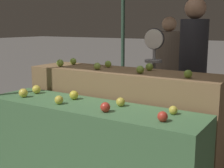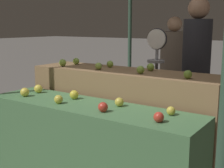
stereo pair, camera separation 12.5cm
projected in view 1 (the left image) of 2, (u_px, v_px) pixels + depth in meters
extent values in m
cylinder|color=#33513D|center=(123.00, 32.00, 5.93)|extent=(0.07, 0.07, 2.77)
cube|color=#4C7A4C|center=(90.00, 148.00, 2.86)|extent=(2.11, 0.55, 0.81)
cube|color=olive|center=(123.00, 119.00, 3.34)|extent=(2.11, 0.55, 1.05)
sphere|color=yellow|center=(23.00, 93.00, 3.09)|extent=(0.09, 0.09, 0.09)
sphere|color=gold|center=(59.00, 100.00, 2.82)|extent=(0.08, 0.08, 0.08)
sphere|color=red|center=(105.00, 107.00, 2.56)|extent=(0.08, 0.08, 0.08)
sphere|color=red|center=(163.00, 117.00, 2.31)|extent=(0.08, 0.08, 0.08)
sphere|color=yellow|center=(36.00, 89.00, 3.26)|extent=(0.09, 0.09, 0.09)
sphere|color=gold|center=(74.00, 95.00, 2.99)|extent=(0.09, 0.09, 0.09)
sphere|color=gold|center=(121.00, 102.00, 2.74)|extent=(0.08, 0.08, 0.08)
sphere|color=gold|center=(173.00, 110.00, 2.49)|extent=(0.07, 0.07, 0.07)
sphere|color=#84AD3D|center=(60.00, 63.00, 3.53)|extent=(0.08, 0.08, 0.08)
sphere|color=#8EB247|center=(97.00, 66.00, 3.28)|extent=(0.07, 0.07, 0.07)
sphere|color=#84AD3D|center=(140.00, 70.00, 3.02)|extent=(0.08, 0.08, 0.08)
sphere|color=#7AA338|center=(188.00, 74.00, 2.76)|extent=(0.07, 0.07, 0.07)
sphere|color=#84AD3D|center=(73.00, 61.00, 3.71)|extent=(0.08, 0.08, 0.08)
sphere|color=#84AD3D|center=(108.00, 64.00, 3.46)|extent=(0.07, 0.07, 0.07)
sphere|color=#84AD3D|center=(149.00, 67.00, 3.21)|extent=(0.08, 0.08, 0.08)
cylinder|color=#99999E|center=(153.00, 96.00, 3.70)|extent=(0.04, 0.04, 1.38)
cylinder|color=black|center=(154.00, 39.00, 3.57)|extent=(0.24, 0.01, 0.24)
cylinder|color=silver|center=(154.00, 39.00, 3.56)|extent=(0.22, 0.02, 0.22)
cylinder|color=#99999E|center=(153.00, 55.00, 3.59)|extent=(0.01, 0.01, 0.14)
cylinder|color=#99999E|center=(153.00, 61.00, 3.60)|extent=(0.20, 0.20, 0.03)
cube|color=#2D2D38|center=(190.00, 118.00, 3.73)|extent=(0.27, 0.22, 0.85)
cylinder|color=#232328|center=(193.00, 52.00, 3.58)|extent=(0.41, 0.41, 0.74)
sphere|color=#936B51|center=(195.00, 8.00, 3.49)|extent=(0.24, 0.24, 0.24)
cube|color=#2D2D38|center=(167.00, 100.00, 4.77)|extent=(0.33, 0.24, 0.76)
cylinder|color=#756656|center=(168.00, 54.00, 4.64)|extent=(0.47, 0.47, 0.66)
sphere|color=tan|center=(169.00, 24.00, 4.56)|extent=(0.22, 0.22, 0.22)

